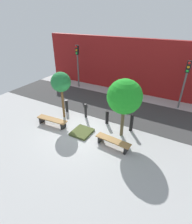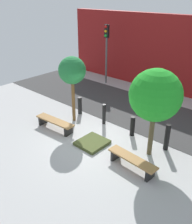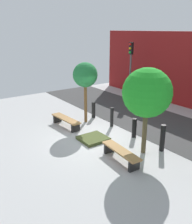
% 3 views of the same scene
% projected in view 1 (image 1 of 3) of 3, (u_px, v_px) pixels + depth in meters
% --- Properties ---
extents(ground_plane, '(18.00, 18.00, 0.00)m').
position_uv_depth(ground_plane, '(84.00, 131.00, 10.15)').
color(ground_plane, '#A8A8A8').
extents(road_strip, '(18.00, 3.89, 0.01)m').
position_uv_depth(road_strip, '(111.00, 106.00, 12.92)').
color(road_strip, '#363636').
rests_on(road_strip, ground).
extents(building_facade, '(16.20, 0.50, 4.39)m').
position_uv_depth(building_facade, '(130.00, 66.00, 14.61)').
color(building_facade, maroon).
rests_on(building_facade, ground).
extents(bench_left, '(1.99, 0.58, 0.44)m').
position_uv_depth(bench_left, '(52.00, 121.00, 10.58)').
color(bench_left, black).
rests_on(bench_left, ground).
extents(bench_right, '(1.88, 0.57, 0.44)m').
position_uv_depth(bench_right, '(113.00, 142.00, 8.84)').
color(bench_right, black).
rests_on(bench_right, ground).
extents(planter_bed, '(1.06, 1.13, 0.13)m').
position_uv_depth(planter_bed, '(82.00, 132.00, 9.99)').
color(planter_bed, '#424B25').
rests_on(planter_bed, ground).
extents(tree_behind_left_bench, '(1.20, 1.20, 3.02)m').
position_uv_depth(tree_behind_left_bench, '(61.00, 83.00, 10.44)').
color(tree_behind_left_bench, brown).
rests_on(tree_behind_left_bench, ground).
extents(tree_behind_right_bench, '(1.80, 1.80, 3.27)m').
position_uv_depth(tree_behind_right_bench, '(125.00, 97.00, 8.71)').
color(tree_behind_right_bench, '#4D442A').
rests_on(tree_behind_right_bench, ground).
extents(bollard_far_left, '(0.20, 0.20, 0.86)m').
position_uv_depth(bollard_far_left, '(67.00, 106.00, 12.05)').
color(bollard_far_left, black).
rests_on(bollard_far_left, ground).
extents(bollard_left, '(0.16, 0.16, 0.96)m').
position_uv_depth(bollard_left, '(86.00, 111.00, 11.36)').
color(bollard_left, black).
rests_on(bollard_left, ground).
extents(bollard_center, '(0.20, 0.20, 0.86)m').
position_uv_depth(bollard_center, '(107.00, 117.00, 10.71)').
color(bollard_center, black).
rests_on(bollard_center, ground).
extents(bollard_right, '(0.19, 0.19, 1.07)m').
position_uv_depth(bollard_right, '(131.00, 123.00, 9.99)').
color(bollard_right, black).
rests_on(bollard_right, ground).
extents(traffic_light_west, '(0.28, 0.27, 3.69)m').
position_uv_depth(traffic_light_west, '(78.00, 59.00, 15.25)').
color(traffic_light_west, '#535353').
rests_on(traffic_light_west, ground).
extents(traffic_light_mid_west, '(0.28, 0.27, 3.38)m').
position_uv_depth(traffic_light_mid_west, '(186.00, 76.00, 11.58)').
color(traffic_light_mid_west, '#5B5B5B').
rests_on(traffic_light_mid_west, ground).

